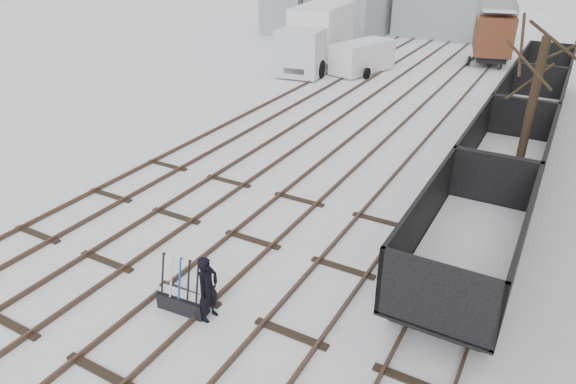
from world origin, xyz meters
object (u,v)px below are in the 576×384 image
Objects in this scene: worker at (208,289)px; box_van_wagon at (494,32)px; freight_wagon_a at (465,254)px; lorry at (317,36)px; crane at (302,14)px; panel_van at (362,57)px; ground_frame at (183,301)px.

box_van_wagon reaches higher than worker.
freight_wagon_a is 24.74m from lorry.
panel_van is at bearing -64.16° from crane.
freight_wagon_a is 1.19× the size of box_van_wagon.
lorry is 1.82× the size of panel_van.
worker is 31.34m from box_van_wagon.
box_van_wagon is 0.60× the size of lorry.
freight_wagon_a is 33.08m from crane.
ground_frame is 0.96m from worker.
worker is 0.33× the size of box_van_wagon.
lorry reaches higher than ground_frame.
crane is at bearing 118.07° from lorry.
ground_frame is at bearing -61.22° from panel_van.
freight_wagon_a is 22.87m from panel_van.
lorry is (-14.29, 20.17, 1.04)m from freight_wagon_a.
crane reaches higher than lorry.
box_van_wagon is 15.02m from crane.
panel_van is (-10.90, 20.10, 0.05)m from freight_wagon_a.
worker is at bearing -139.57° from freight_wagon_a.
freight_wagon_a reaches higher than panel_van.
panel_van reaches higher than ground_frame.
freight_wagon_a is at bearing -44.60° from panel_van.
box_van_wagon is 12.32m from lorry.
box_van_wagon is at bearing 98.52° from freight_wagon_a.
crane reaches higher than freight_wagon_a.
ground_frame is at bearing 100.80° from worker.
ground_frame is 26.04m from lorry.
worker is at bearing 2.89° from ground_frame.
box_van_wagon reaches higher than panel_van.
ground_frame is 34.14m from crane.
ground_frame is 0.30× the size of panel_van.
worker is 26.17m from lorry.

